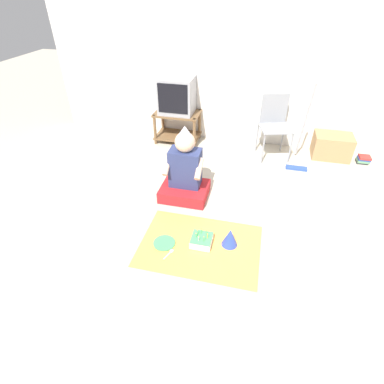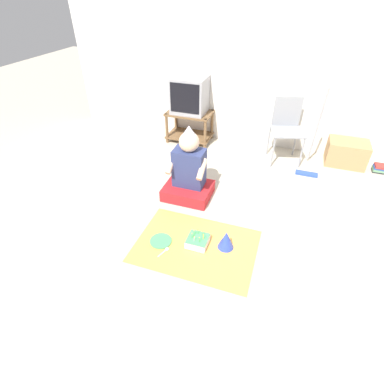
{
  "view_description": "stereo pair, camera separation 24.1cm",
  "coord_description": "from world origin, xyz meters",
  "px_view_note": "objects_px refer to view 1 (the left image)",
  "views": [
    {
      "loc": [
        0.01,
        -2.22,
        2.13
      ],
      "look_at": [
        -0.56,
        0.18,
        0.35
      ],
      "focal_mm": 28.0,
      "sensor_mm": 36.0,
      "label": 1
    },
    {
      "loc": [
        0.24,
        -2.15,
        2.13
      ],
      "look_at": [
        -0.56,
        0.18,
        0.35
      ],
      "focal_mm": 28.0,
      "sensor_mm": 36.0,
      "label": 2
    }
  ],
  "objects_px": {
    "tv": "(177,95)",
    "dust_mop": "(301,144)",
    "cardboard_box_stack": "(332,146)",
    "party_hat_blue": "(230,237)",
    "birthday_cake": "(202,240)",
    "person_seated": "(185,174)",
    "book_pile": "(363,159)",
    "folding_chair": "(275,122)",
    "paper_plate": "(164,243)"
  },
  "relations": [
    {
      "from": "tv",
      "to": "dust_mop",
      "type": "bearing_deg",
      "value": -11.39
    },
    {
      "from": "cardboard_box_stack",
      "to": "party_hat_blue",
      "type": "xyz_separation_m",
      "value": [
        -1.17,
        -2.1,
        -0.07
      ]
    },
    {
      "from": "dust_mop",
      "to": "birthday_cake",
      "type": "xyz_separation_m",
      "value": [
        -0.96,
        -1.78,
        -0.28
      ]
    },
    {
      "from": "dust_mop",
      "to": "person_seated",
      "type": "relative_size",
      "value": 1.32
    },
    {
      "from": "cardboard_box_stack",
      "to": "birthday_cake",
      "type": "height_order",
      "value": "cardboard_box_stack"
    },
    {
      "from": "book_pile",
      "to": "dust_mop",
      "type": "bearing_deg",
      "value": -162.8
    },
    {
      "from": "book_pile",
      "to": "party_hat_blue",
      "type": "height_order",
      "value": "party_hat_blue"
    },
    {
      "from": "folding_chair",
      "to": "party_hat_blue",
      "type": "distance_m",
      "value": 2.05
    },
    {
      "from": "book_pile",
      "to": "party_hat_blue",
      "type": "relative_size",
      "value": 0.88
    },
    {
      "from": "book_pile",
      "to": "paper_plate",
      "type": "bearing_deg",
      "value": -136.0
    },
    {
      "from": "dust_mop",
      "to": "book_pile",
      "type": "bearing_deg",
      "value": 17.2
    },
    {
      "from": "folding_chair",
      "to": "cardboard_box_stack",
      "type": "height_order",
      "value": "folding_chair"
    },
    {
      "from": "folding_chair",
      "to": "book_pile",
      "type": "distance_m",
      "value": 1.35
    },
    {
      "from": "dust_mop",
      "to": "paper_plate",
      "type": "bearing_deg",
      "value": -125.17
    },
    {
      "from": "person_seated",
      "to": "party_hat_blue",
      "type": "distance_m",
      "value": 0.96
    },
    {
      "from": "dust_mop",
      "to": "party_hat_blue",
      "type": "height_order",
      "value": "dust_mop"
    },
    {
      "from": "birthday_cake",
      "to": "party_hat_blue",
      "type": "relative_size",
      "value": 1.07
    },
    {
      "from": "cardboard_box_stack",
      "to": "dust_mop",
      "type": "height_order",
      "value": "dust_mop"
    },
    {
      "from": "folding_chair",
      "to": "person_seated",
      "type": "relative_size",
      "value": 0.98
    },
    {
      "from": "tv",
      "to": "birthday_cake",
      "type": "distance_m",
      "value": 2.4
    },
    {
      "from": "cardboard_box_stack",
      "to": "dust_mop",
      "type": "distance_m",
      "value": 0.62
    },
    {
      "from": "tv",
      "to": "party_hat_blue",
      "type": "distance_m",
      "value": 2.45
    },
    {
      "from": "book_pile",
      "to": "birthday_cake",
      "type": "relative_size",
      "value": 0.83
    },
    {
      "from": "book_pile",
      "to": "person_seated",
      "type": "bearing_deg",
      "value": -149.54
    },
    {
      "from": "cardboard_box_stack",
      "to": "tv",
      "type": "bearing_deg",
      "value": -179.83
    },
    {
      "from": "tv",
      "to": "party_hat_blue",
      "type": "height_order",
      "value": "tv"
    },
    {
      "from": "book_pile",
      "to": "birthday_cake",
      "type": "bearing_deg",
      "value": -132.19
    },
    {
      "from": "tv",
      "to": "book_pile",
      "type": "bearing_deg",
      "value": -1.72
    },
    {
      "from": "tv",
      "to": "book_pile",
      "type": "relative_size",
      "value": 3.08
    },
    {
      "from": "book_pile",
      "to": "party_hat_blue",
      "type": "distance_m",
      "value": 2.57
    },
    {
      "from": "cardboard_box_stack",
      "to": "party_hat_blue",
      "type": "relative_size",
      "value": 2.72
    },
    {
      "from": "person_seated",
      "to": "book_pile",
      "type": "bearing_deg",
      "value": 30.46
    },
    {
      "from": "tv",
      "to": "cardboard_box_stack",
      "type": "relative_size",
      "value": 1.0
    },
    {
      "from": "folding_chair",
      "to": "tv",
      "type": "bearing_deg",
      "value": 175.59
    },
    {
      "from": "book_pile",
      "to": "paper_plate",
      "type": "height_order",
      "value": "book_pile"
    },
    {
      "from": "birthday_cake",
      "to": "folding_chair",
      "type": "bearing_deg",
      "value": 73.73
    },
    {
      "from": "person_seated",
      "to": "party_hat_blue",
      "type": "bearing_deg",
      "value": -48.17
    },
    {
      "from": "person_seated",
      "to": "paper_plate",
      "type": "distance_m",
      "value": 0.88
    },
    {
      "from": "folding_chair",
      "to": "cardboard_box_stack",
      "type": "relative_size",
      "value": 1.66
    },
    {
      "from": "dust_mop",
      "to": "paper_plate",
      "type": "height_order",
      "value": "dust_mop"
    },
    {
      "from": "folding_chair",
      "to": "book_pile",
      "type": "bearing_deg",
      "value": 1.31
    },
    {
      "from": "cardboard_box_stack",
      "to": "person_seated",
      "type": "bearing_deg",
      "value": -142.09
    },
    {
      "from": "tv",
      "to": "person_seated",
      "type": "bearing_deg",
      "value": -71.02
    },
    {
      "from": "cardboard_box_stack",
      "to": "folding_chair",
      "type": "bearing_deg",
      "value": -172.1
    },
    {
      "from": "tv",
      "to": "party_hat_blue",
      "type": "relative_size",
      "value": 2.72
    },
    {
      "from": "tv",
      "to": "party_hat_blue",
      "type": "bearing_deg",
      "value": -62.15
    },
    {
      "from": "tv",
      "to": "paper_plate",
      "type": "bearing_deg",
      "value": -77.74
    },
    {
      "from": "folding_chair",
      "to": "paper_plate",
      "type": "distance_m",
      "value": 2.37
    },
    {
      "from": "cardboard_box_stack",
      "to": "paper_plate",
      "type": "height_order",
      "value": "cardboard_box_stack"
    },
    {
      "from": "party_hat_blue",
      "to": "book_pile",
      "type": "bearing_deg",
      "value": 51.44
    }
  ]
}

